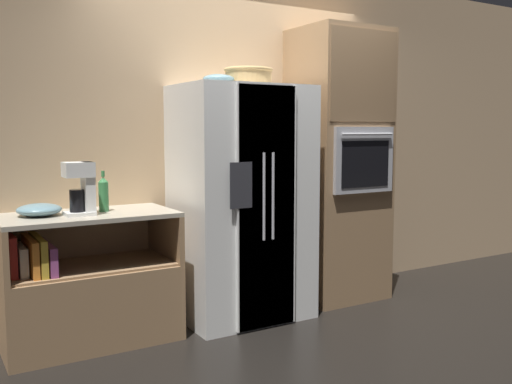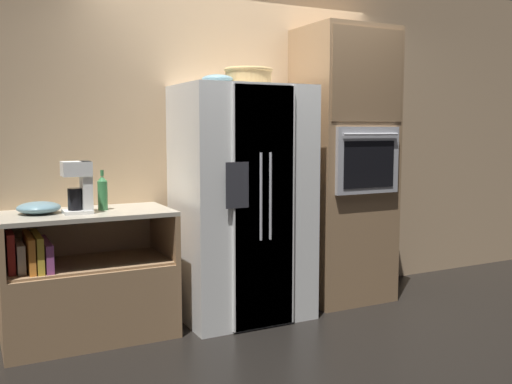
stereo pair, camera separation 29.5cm
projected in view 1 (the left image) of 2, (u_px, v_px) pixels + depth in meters
ground_plane at (262, 315)px, 4.49m from camera, size 20.00×20.00×0.00m
wall_back at (233, 136)px, 4.73m from camera, size 12.00×0.06×2.80m
counter_left at (88, 295)px, 3.88m from camera, size 1.14×0.62×0.89m
refrigerator at (242, 203)px, 4.37m from camera, size 0.96×0.76×1.78m
wall_oven at (338, 165)px, 4.88m from camera, size 0.73×0.69×2.28m
wicker_basket at (248, 76)px, 4.23m from camera, size 0.36×0.36×0.12m
fruit_bowl at (219, 79)px, 4.09m from camera, size 0.23×0.23×0.07m
bottle_tall at (104, 194)px, 3.90m from camera, size 0.07×0.07×0.28m
mixing_bowl at (39, 210)px, 3.71m from camera, size 0.28×0.28×0.08m
coffee_maker at (82, 186)px, 3.73m from camera, size 0.19×0.16×0.35m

